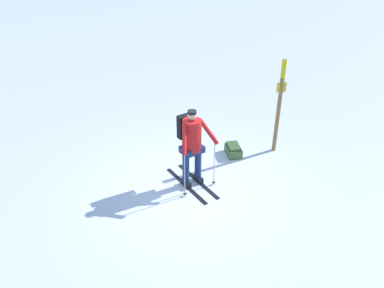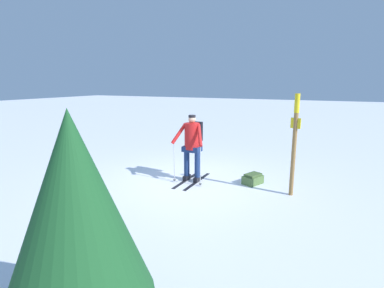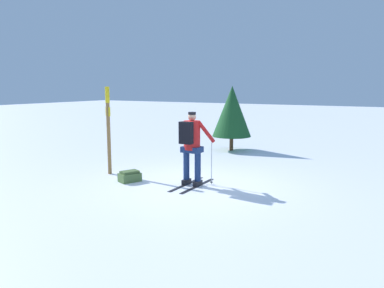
% 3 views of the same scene
% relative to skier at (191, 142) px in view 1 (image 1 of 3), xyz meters
% --- Properties ---
extents(ground_plane, '(80.00, 80.00, 0.00)m').
position_rel_skier_xyz_m(ground_plane, '(0.09, 0.05, -1.06)').
color(ground_plane, white).
extents(skier, '(0.92, 1.57, 1.79)m').
position_rel_skier_xyz_m(skier, '(0.00, 0.00, 0.00)').
color(skier, black).
rests_on(skier, ground_plane).
extents(dropped_backpack, '(0.52, 0.61, 0.28)m').
position_rel_skier_xyz_m(dropped_backpack, '(-1.55, -0.44, -0.93)').
color(dropped_backpack, '#4C6B38').
rests_on(dropped_backpack, ground_plane).
extents(trail_marker, '(0.23, 0.11, 2.38)m').
position_rel_skier_xyz_m(trail_marker, '(-2.57, -0.05, 0.33)').
color(trail_marker, olive).
rests_on(trail_marker, ground_plane).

